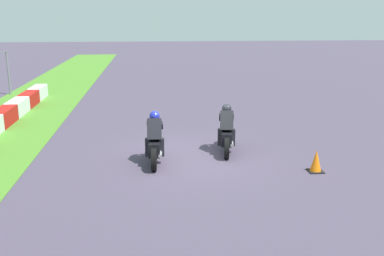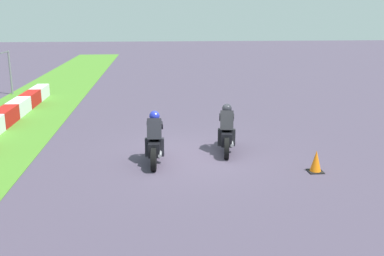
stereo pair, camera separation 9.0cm
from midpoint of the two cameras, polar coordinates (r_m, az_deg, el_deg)
name	(u,v)px [view 1 (the left image)]	position (r m, az deg, el deg)	size (l,w,h in m)	color
ground_plane	(192,156)	(13.33, -0.23, -3.70)	(120.00, 120.00, 0.00)	#493E52
rider_lane_a	(226,132)	(13.65, 4.31, -0.58)	(2.04, 0.60, 1.51)	black
rider_lane_b	(155,142)	(12.65, -5.05, -1.81)	(2.04, 0.55, 1.51)	black
traffic_cone	(316,162)	(12.43, 15.64, -4.25)	(0.40, 0.40, 0.61)	black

